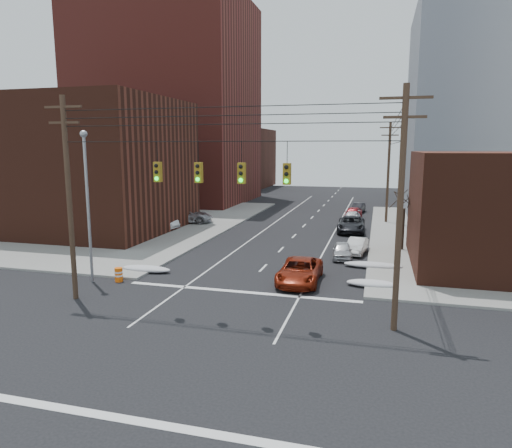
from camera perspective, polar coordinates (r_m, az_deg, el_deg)
The scene contains 28 objects.
ground at distance 21.15m, azimuth -7.33°, elevation -13.69°, with size 160.00×160.00×0.00m, color black.
sidewalk_nw at distance 57.26m, azimuth -22.24°, elevation 0.58°, with size 40.00×40.00×0.15m, color gray.
building_brick_tall at distance 73.38m, azimuth -10.81°, elevation 14.64°, with size 24.00×20.00×30.00m, color maroon.
building_brick_near at distance 49.69m, azimuth -21.58°, elevation 6.81°, with size 20.00×16.00×13.00m, color #472015.
building_brick_far at distance 97.87m, azimuth -5.03°, elevation 8.19°, with size 22.00×18.00×12.00m, color #472015.
building_office at distance 63.72m, azimuth 28.86°, elevation 12.18°, with size 22.00×20.00×25.00m, color gray.
building_glass at distance 89.49m, azimuth 26.12°, elevation 10.34°, with size 20.00×18.00×22.00m, color gray.
utility_pole_left at distance 26.48m, azimuth -22.34°, elevation 3.35°, with size 2.20×0.28×11.00m.
utility_pole_right at distance 21.09m, azimuth 17.58°, elevation 2.21°, with size 2.20×0.28×11.00m.
utility_pole_far at distance 51.99m, azimuth 16.21°, elevation 6.40°, with size 2.20×0.28×11.00m.
traffic_signals at distance 22.20m, azimuth -4.57°, elevation 6.56°, with size 17.00×0.42×2.02m.
street_light at distance 29.50m, azimuth -20.34°, elevation 3.56°, with size 0.44×0.44×9.32m.
bare_tree at distance 38.44m, azimuth 17.93°, elevation 0.13°, with size 2.09×2.20×4.93m.
snow_nw at distance 31.84m, azimuth -13.55°, elevation -5.46°, with size 3.50×1.08×0.42m, color silver.
snow_ne at distance 28.60m, azimuth 14.27°, elevation -7.21°, with size 3.00×1.08×0.42m, color silver.
snow_east_far at distance 32.93m, azimuth 14.41°, elevation -4.99°, with size 4.00×1.08×0.42m, color silver.
red_pickup at distance 28.59m, azimuth 5.50°, elevation -5.86°, with size 2.44×5.30×1.47m, color maroon.
parked_car_a at distance 35.16m, azimuth 10.73°, elevation -3.27°, with size 1.44×3.57×1.22m, color #B5B5BA.
parked_car_b at distance 36.92m, azimuth 12.48°, elevation -2.71°, with size 1.29×3.70×1.22m, color white.
parked_car_c at distance 46.11m, azimuth 11.82°, elevation -0.04°, with size 2.60×5.64×1.57m, color black.
parked_car_d at distance 51.86m, azimuth 11.87°, elevation 0.82°, with size 1.71×4.20×1.22m, color #BCBDC1.
parked_car_e at distance 54.18m, azimuth 12.02°, elevation 1.31°, with size 1.71×4.26×1.45m, color maroon.
parked_car_f at distance 60.26m, azimuth 12.67°, elevation 2.00°, with size 1.30×3.72×1.23m, color black.
lot_car_a at distance 47.21m, azimuth -12.37°, elevation 0.33°, with size 1.62×4.65×1.53m, color silver.
lot_car_b at distance 50.52m, azimuth -8.59°, elevation 1.05°, with size 2.57×5.58×1.55m, color #B4B4B9.
lot_car_c at distance 47.34m, azimuth -17.20°, elevation 0.08°, with size 2.01×4.94×1.43m, color black.
lot_car_d at distance 51.12m, azimuth -16.69°, elevation 0.83°, with size 1.78×4.43×1.51m, color #BDBCC1.
construction_barrel at distance 29.97m, azimuth -16.79°, elevation -6.07°, with size 0.66×0.66×0.88m.
Camera 1 is at (7.54, -17.92, 8.33)m, focal length 32.00 mm.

